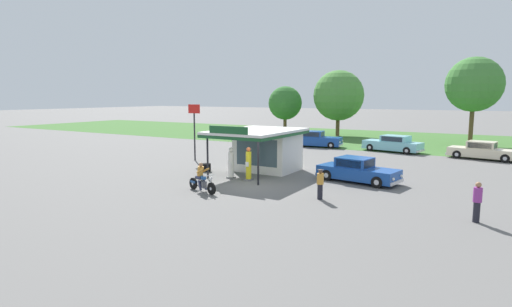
# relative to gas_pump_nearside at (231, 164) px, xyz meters

# --- Properties ---
(ground_plane) EXTENTS (300.00, 300.00, 0.00)m
(ground_plane) POSITION_rel_gas_pump_nearside_xyz_m (2.04, -0.87, -0.88)
(ground_plane) COLOR slate
(grass_verge_strip) EXTENTS (120.00, 24.00, 0.01)m
(grass_verge_strip) POSITION_rel_gas_pump_nearside_xyz_m (2.04, 29.13, -0.88)
(grass_verge_strip) COLOR #3D6B2D
(grass_verge_strip) RESTS_ON ground
(service_station_kiosk) EXTENTS (4.52, 6.67, 3.35)m
(service_station_kiosk) POSITION_rel_gas_pump_nearside_xyz_m (0.64, 3.21, 0.82)
(service_station_kiosk) COLOR silver
(service_station_kiosk) RESTS_ON ground
(gas_pump_nearside) EXTENTS (0.44, 0.44, 1.93)m
(gas_pump_nearside) POSITION_rel_gas_pump_nearside_xyz_m (0.00, 0.00, 0.00)
(gas_pump_nearside) COLOR slate
(gas_pump_nearside) RESTS_ON ground
(gas_pump_offside) EXTENTS (0.44, 0.44, 2.04)m
(gas_pump_offside) POSITION_rel_gas_pump_nearside_xyz_m (1.28, 0.00, 0.05)
(gas_pump_offside) COLOR slate
(gas_pump_offside) RESTS_ON ground
(motorcycle_with_rider) EXTENTS (2.26, 0.93, 1.58)m
(motorcycle_with_rider) POSITION_rel_gas_pump_nearside_xyz_m (0.70, -3.84, -0.23)
(motorcycle_with_rider) COLOR black
(motorcycle_with_rider) RESTS_ON ground
(featured_classic_sedan) EXTENTS (5.12, 2.63, 1.46)m
(featured_classic_sedan) POSITION_rel_gas_pump_nearside_xyz_m (7.08, 2.99, -0.22)
(featured_classic_sedan) COLOR #19479E
(featured_classic_sedan) RESTS_ON ground
(parked_car_second_row_spare) EXTENTS (5.59, 2.78, 1.60)m
(parked_car_second_row_spare) POSITION_rel_gas_pump_nearside_xyz_m (-10.84, 20.73, -0.16)
(parked_car_second_row_spare) COLOR beige
(parked_car_second_row_spare) RESTS_ON ground
(parked_car_back_row_left) EXTENTS (5.22, 2.37, 1.60)m
(parked_car_back_row_left) POSITION_rel_gas_pump_nearside_xyz_m (-1.64, 17.87, -0.16)
(parked_car_back_row_left) COLOR #19479E
(parked_car_back_row_left) RESTS_ON ground
(parked_car_back_row_centre) EXTENTS (5.63, 2.97, 1.52)m
(parked_car_back_row_centre) POSITION_rel_gas_pump_nearside_xyz_m (5.91, 17.98, -0.18)
(parked_car_back_row_centre) COLOR #7AC6D1
(parked_car_back_row_centre) RESTS_ON ground
(parked_car_back_row_far_right) EXTENTS (5.48, 2.65, 1.46)m
(parked_car_back_row_far_right) POSITION_rel_gas_pump_nearside_xyz_m (13.23, 16.94, -0.22)
(parked_car_back_row_far_right) COLOR beige
(parked_car_back_row_far_right) RESTS_ON ground
(bystander_admiring_sedan) EXTENTS (0.34, 0.34, 1.67)m
(bystander_admiring_sedan) POSITION_rel_gas_pump_nearside_xyz_m (13.62, -2.43, -0.00)
(bystander_admiring_sedan) COLOR black
(bystander_admiring_sedan) RESTS_ON ground
(bystander_chatting_near_pumps) EXTENTS (0.34, 0.34, 1.52)m
(bystander_chatting_near_pumps) POSITION_rel_gas_pump_nearside_xyz_m (6.76, -2.14, -0.08)
(bystander_chatting_near_pumps) COLOR black
(bystander_chatting_near_pumps) RESTS_ON ground
(tree_oak_far_left) EXTENTS (5.69, 5.69, 9.17)m
(tree_oak_far_left) POSITION_rel_gas_pump_nearside_xyz_m (11.74, 27.77, 5.42)
(tree_oak_far_left) COLOR brown
(tree_oak_far_left) RESTS_ON ground
(tree_oak_left) EXTENTS (4.49, 4.49, 6.46)m
(tree_oak_left) POSITION_rel_gas_pump_nearside_xyz_m (-10.63, 28.73, 3.32)
(tree_oak_left) COLOR brown
(tree_oak_left) RESTS_ON ground
(tree_oak_centre) EXTENTS (6.46, 6.46, 8.44)m
(tree_oak_centre) POSITION_rel_gas_pump_nearside_xyz_m (-3.77, 30.32, 4.32)
(tree_oak_centre) COLOR brown
(tree_oak_centre) RESTS_ON ground
(roadside_pole_sign) EXTENTS (1.10, 0.12, 4.46)m
(roadside_pole_sign) POSITION_rel_gas_pump_nearside_xyz_m (-6.54, 4.52, 2.18)
(roadside_pole_sign) COLOR black
(roadside_pole_sign) RESTS_ON ground
(spare_tire_stack) EXTENTS (0.60, 0.60, 0.54)m
(spare_tire_stack) POSITION_rel_gas_pump_nearside_xyz_m (-2.78, 1.12, -0.61)
(spare_tire_stack) COLOR black
(spare_tire_stack) RESTS_ON ground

